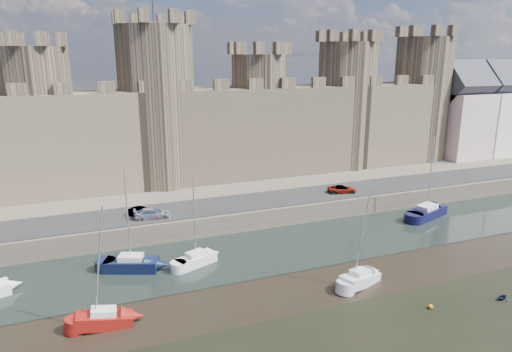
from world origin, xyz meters
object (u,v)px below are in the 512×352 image
object	(u,v)px
sailboat_2	(196,259)
sailboat_4	(104,318)
sailboat_3	(427,212)
sailboat_1	(131,263)
car_1	(141,211)
sailboat_5	(360,278)
car_2	(152,214)
car_3	(342,189)

from	to	relation	value
sailboat_2	sailboat_4	size ratio (longest dim) A/B	0.91
sailboat_3	sailboat_1	bearing A→B (deg)	163.91
sailboat_2	sailboat_4	world-z (taller)	sailboat_4
car_1	sailboat_2	world-z (taller)	sailboat_2
sailboat_3	sailboat_4	distance (m)	43.88
car_1	sailboat_4	xyz separation A→B (m)	(-5.54, -19.05, -2.27)
car_1	sailboat_4	distance (m)	19.97
car_1	sailboat_3	distance (m)	37.78
car_1	sailboat_5	world-z (taller)	sailboat_5
car_2	sailboat_2	bearing A→B (deg)	-155.75
car_2	sailboat_4	bearing A→B (deg)	165.08
car_3	sailboat_4	bearing A→B (deg)	134.66
sailboat_3	sailboat_4	bearing A→B (deg)	176.10
sailboat_4	sailboat_5	xyz separation A→B (m)	(23.39, -1.50, -0.04)
sailboat_1	sailboat_2	size ratio (longest dim) A/B	1.13
sailboat_2	sailboat_4	distance (m)	12.69
car_3	sailboat_1	world-z (taller)	sailboat_1
sailboat_1	sailboat_4	distance (m)	9.94
sailboat_3	sailboat_5	size ratio (longest dim) A/B	1.12
sailboat_3	car_1	bearing A→B (deg)	149.30
sailboat_1	sailboat_3	world-z (taller)	sailboat_3
sailboat_2	sailboat_5	size ratio (longest dim) A/B	0.95
sailboat_3	sailboat_5	xyz separation A→B (m)	(-19.04, -12.67, -0.13)
car_1	sailboat_2	distance (m)	11.78
car_3	sailboat_1	xyz separation A→B (m)	(-30.12, -8.74, -2.23)
car_3	car_1	bearing A→B (deg)	104.22
sailboat_4	car_2	bearing A→B (deg)	73.14
car_3	sailboat_5	world-z (taller)	sailboat_5
sailboat_1	sailboat_4	size ratio (longest dim) A/B	1.03
car_3	sailboat_3	size ratio (longest dim) A/B	0.36
car_1	car_2	distance (m)	2.02
sailboat_1	car_3	bearing A→B (deg)	37.48
car_1	sailboat_4	size ratio (longest dim) A/B	0.31
car_3	sailboat_5	bearing A→B (deg)	169.29
car_1	car_2	xyz separation A→B (m)	(1.11, -1.69, 0.11)
sailboat_3	car_2	bearing A→B (deg)	151.54
sailboat_3	sailboat_5	world-z (taller)	sailboat_3
car_3	sailboat_3	xyz separation A→B (m)	(9.13, -6.98, -2.22)
car_2	sailboat_3	size ratio (longest dim) A/B	0.39
sailboat_1	sailboat_3	bearing A→B (deg)	23.86
car_1	sailboat_1	xyz separation A→B (m)	(-2.36, -9.63, -2.20)
car_2	sailboat_1	distance (m)	8.97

